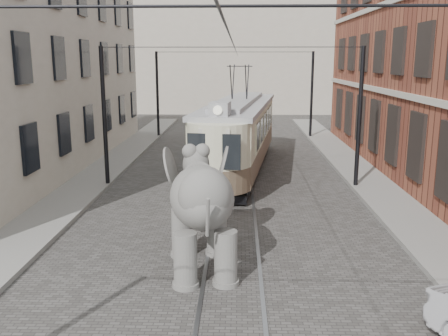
{
  "coord_description": "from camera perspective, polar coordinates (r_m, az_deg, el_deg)",
  "views": [
    {
      "loc": [
        0.14,
        -14.87,
        5.46
      ],
      "look_at": [
        -0.32,
        0.37,
        2.1
      ],
      "focal_mm": 39.66,
      "sensor_mm": 36.0,
      "label": 1
    }
  ],
  "objects": [
    {
      "name": "elephant",
      "position": [
        12.89,
        -2.55,
        -5.28
      ],
      "size": [
        3.53,
        5.42,
        3.09
      ],
      "primitive_type": null,
      "rotation": [
        0.0,
        0.0,
        0.16
      ],
      "color": "#5D5A56",
      "rests_on": "ground"
    },
    {
      "name": "sidewalk_left",
      "position": [
        17.15,
        -21.3,
        -6.76
      ],
      "size": [
        2.0,
        60.0,
        0.15
      ],
      "primitive_type": "cube",
      "color": "slate",
      "rests_on": "ground"
    },
    {
      "name": "ground",
      "position": [
        15.84,
        1.13,
        -7.74
      ],
      "size": [
        120.0,
        120.0,
        0.0
      ],
      "primitive_type": "plane",
      "color": "#484542"
    },
    {
      "name": "tram_rails",
      "position": [
        15.84,
        1.13,
        -7.7
      ],
      "size": [
        1.54,
        80.0,
        0.02
      ],
      "primitive_type": null,
      "color": "slate",
      "rests_on": "ground"
    },
    {
      "name": "tram",
      "position": [
        24.63,
        1.77,
        5.73
      ],
      "size": [
        4.33,
        13.29,
        5.18
      ],
      "primitive_type": null,
      "rotation": [
        0.0,
        0.0,
        -0.13
      ],
      "color": "#BFBC9B",
      "rests_on": "ground"
    },
    {
      "name": "sidewalk_right",
      "position": [
        16.87,
        22.14,
        -7.15
      ],
      "size": [
        2.0,
        60.0,
        0.15
      ],
      "primitive_type": "cube",
      "color": "slate",
      "rests_on": "ground"
    },
    {
      "name": "catenary",
      "position": [
        20.03,
        0.75,
        5.37
      ],
      "size": [
        11.0,
        30.2,
        6.0
      ],
      "primitive_type": null,
      "color": "black",
      "rests_on": "ground"
    },
    {
      "name": "distant_block",
      "position": [
        54.89,
        1.64,
        14.03
      ],
      "size": [
        28.0,
        10.0,
        14.0
      ],
      "primitive_type": "cube",
      "color": "#A29786",
      "rests_on": "ground"
    },
    {
      "name": "stucco_building",
      "position": [
        27.26,
        -22.79,
        10.51
      ],
      "size": [
        7.0,
        24.0,
        10.0
      ],
      "primitive_type": "cube",
      "color": "#A29786",
      "rests_on": "ground"
    }
  ]
}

